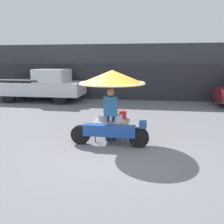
% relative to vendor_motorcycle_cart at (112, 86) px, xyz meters
% --- Properties ---
extents(ground_plane, '(36.00, 36.00, 0.00)m').
position_rel_vendor_motorcycle_cart_xyz_m(ground_plane, '(0.08, -0.80, -1.64)').
color(ground_plane, slate).
extents(shopfront_building, '(28.00, 2.06, 3.33)m').
position_rel_vendor_motorcycle_cart_xyz_m(shopfront_building, '(0.08, 8.07, 0.02)').
color(shopfront_building, '#38383D').
rests_on(shopfront_building, ground).
extents(vendor_motorcycle_cart, '(2.21, 1.94, 2.08)m').
position_rel_vendor_motorcycle_cart_xyz_m(vendor_motorcycle_cart, '(0.00, 0.00, 0.00)').
color(vendor_motorcycle_cart, black).
rests_on(vendor_motorcycle_cart, ground).
extents(vendor_person, '(0.38, 0.22, 1.55)m').
position_rel_vendor_motorcycle_cart_xyz_m(vendor_person, '(-0.03, -0.14, -0.77)').
color(vendor_person, navy).
rests_on(vendor_person, ground).
extents(pickup_truck, '(5.13, 1.95, 1.88)m').
position_rel_vendor_motorcycle_cart_xyz_m(pickup_truck, '(-5.05, 5.83, -0.71)').
color(pickup_truck, black).
rests_on(pickup_truck, ground).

